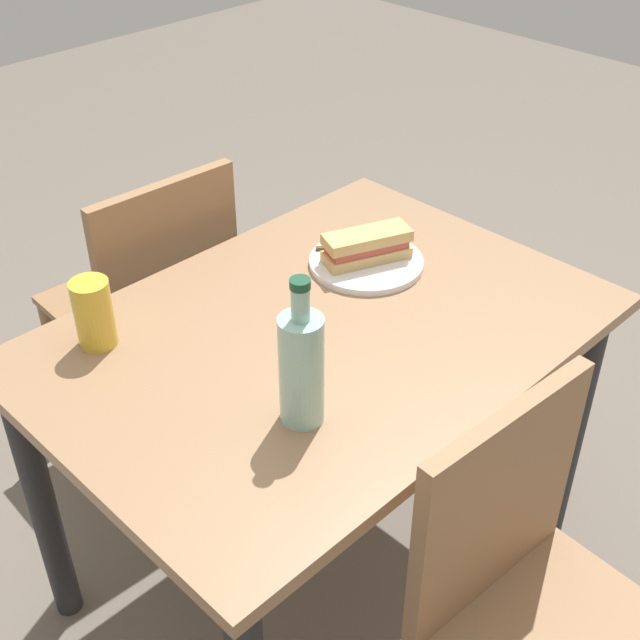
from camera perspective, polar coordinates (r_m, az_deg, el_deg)
ground_plane at (r=2.18m, az=0.00°, el=-16.25°), size 8.00×8.00×0.00m
dining_table at (r=1.74m, az=0.00°, el=-3.61°), size 1.12×0.80×0.73m
chair_far at (r=2.19m, az=-11.14°, el=1.11°), size 0.42×0.42×0.88m
chair_near at (r=1.53m, az=14.10°, el=-18.37°), size 0.43×0.43×0.88m
plate_near at (r=1.87m, az=3.14°, el=3.90°), size 0.25×0.25×0.01m
baguette_sandwich_near at (r=1.85m, az=3.18°, el=5.00°), size 0.20×0.14×0.07m
knife_near at (r=1.91m, az=2.07°, el=4.97°), size 0.15×0.12×0.01m
water_bottle at (r=1.40m, az=-1.26°, el=-3.17°), size 0.08×0.08×0.28m
beer_glass at (r=1.65m, az=-15.01°, el=0.44°), size 0.07×0.07×0.14m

